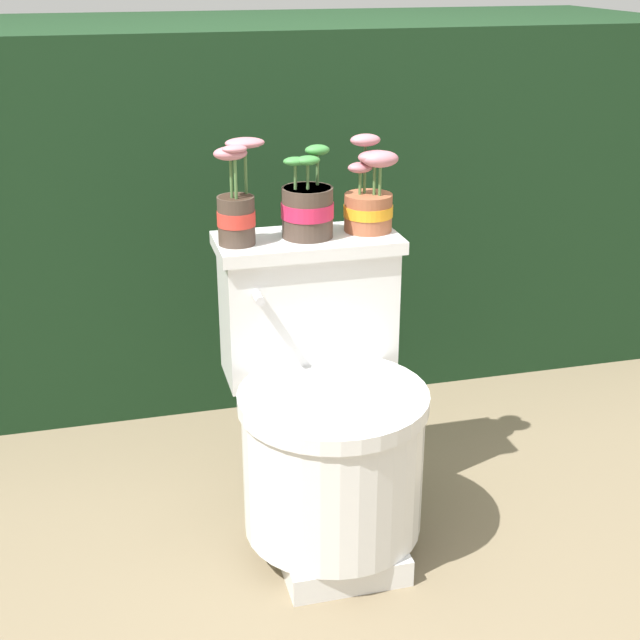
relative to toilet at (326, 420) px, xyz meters
The scene contains 6 objects.
ground_plane 0.31m from the toilet, 69.03° to the right, with size 12.00×12.00×0.00m, color #75664C.
hedge_backdrop 1.18m from the toilet, 89.40° to the left, with size 2.84×0.94×1.11m.
toilet is the anchor object (origin of this frame).
potted_plant_left 0.53m from the toilet, 137.01° to the left, with size 0.12×0.09×0.23m.
potted_plant_midleft 0.49m from the toilet, 89.76° to the left, with size 0.12×0.12×0.21m.
potted_plant_middle 0.53m from the toilet, 49.63° to the left, with size 0.12×0.12×0.23m.
Camera 1 is at (-0.48, -1.72, 1.30)m, focal length 50.00 mm.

